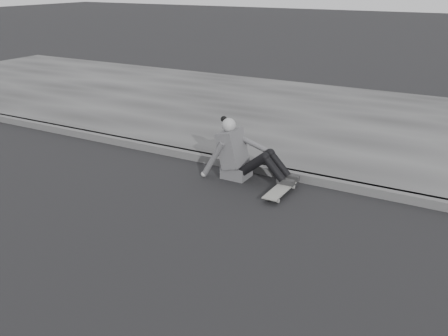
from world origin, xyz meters
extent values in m
plane|color=black|center=(0.00, 0.00, 0.00)|extent=(80.00, 80.00, 0.00)
cube|color=#4C4C4C|center=(0.00, 2.58, 0.06)|extent=(24.00, 0.16, 0.12)
cube|color=#3C3C3C|center=(0.00, 5.60, 0.06)|extent=(24.00, 6.00, 0.12)
cylinder|color=gray|center=(0.02, 1.74, 0.03)|extent=(0.03, 0.05, 0.05)
cylinder|color=gray|center=(0.17, 1.74, 0.03)|extent=(0.03, 0.05, 0.05)
cylinder|color=gray|center=(0.02, 2.26, 0.03)|extent=(0.03, 0.05, 0.05)
cylinder|color=gray|center=(0.17, 2.26, 0.03)|extent=(0.03, 0.05, 0.05)
cube|color=#2A2A2C|center=(0.10, 1.74, 0.06)|extent=(0.16, 0.04, 0.03)
cube|color=#2A2A2C|center=(0.10, 2.26, 0.06)|extent=(0.16, 0.04, 0.03)
cube|color=slate|center=(0.10, 2.00, 0.08)|extent=(0.20, 0.78, 0.02)
cube|color=#4B4A4D|center=(-0.70, 2.25, 0.09)|extent=(0.36, 0.34, 0.18)
cube|color=#4B4A4D|center=(-0.77, 2.25, 0.43)|extent=(0.37, 0.40, 0.57)
cube|color=#4B4A4D|center=(-0.90, 2.25, 0.55)|extent=(0.14, 0.30, 0.20)
cylinder|color=gray|center=(-0.82, 2.25, 0.67)|extent=(0.09, 0.09, 0.08)
sphere|color=gray|center=(-0.83, 2.25, 0.76)|extent=(0.20, 0.20, 0.20)
sphere|color=black|center=(-0.92, 2.27, 0.83)|extent=(0.09, 0.09, 0.09)
cylinder|color=black|center=(-0.39, 2.16, 0.28)|extent=(0.43, 0.13, 0.39)
cylinder|color=black|center=(-0.39, 2.34, 0.28)|extent=(0.43, 0.13, 0.39)
cylinder|color=black|center=(-0.09, 2.16, 0.28)|extent=(0.35, 0.11, 0.36)
cylinder|color=black|center=(-0.09, 2.34, 0.28)|extent=(0.35, 0.11, 0.36)
sphere|color=black|center=(-0.22, 2.16, 0.42)|extent=(0.13, 0.13, 0.13)
sphere|color=black|center=(-0.22, 2.34, 0.42)|extent=(0.13, 0.13, 0.13)
cube|color=#292929|center=(0.10, 2.16, 0.12)|extent=(0.24, 0.08, 0.07)
cube|color=#292929|center=(0.10, 2.34, 0.12)|extent=(0.24, 0.08, 0.07)
cylinder|color=#4B4A4D|center=(-0.97, 2.04, 0.29)|extent=(0.38, 0.08, 0.58)
sphere|color=gray|center=(-1.12, 2.03, 0.04)|extent=(0.08, 0.08, 0.08)
cylinder|color=#4B4A4D|center=(-0.53, 2.41, 0.49)|extent=(0.48, 0.08, 0.21)
camera|label=1|loc=(2.41, -3.65, 2.72)|focal=40.00mm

